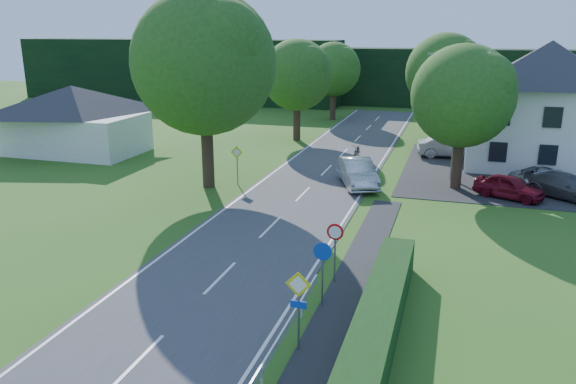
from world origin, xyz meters
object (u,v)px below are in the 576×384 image
(parked_car_grey, at_px, (565,186))
(parked_car_silver_b, at_px, (547,177))
(parked_car_red, at_px, (509,187))
(parked_car_silver_a, at_px, (450,147))
(moving_car, at_px, (357,173))
(motorcycle, at_px, (357,151))
(streetlight, at_px, (454,110))
(parasol, at_px, (510,153))

(parked_car_grey, relative_size, parked_car_silver_b, 1.07)
(parked_car_red, height_order, parked_car_silver_a, parked_car_silver_a)
(moving_car, relative_size, parked_car_red, 1.31)
(parked_car_silver_a, height_order, parked_car_grey, parked_car_silver_a)
(motorcycle, relative_size, parked_car_silver_a, 0.40)
(moving_car, height_order, parked_car_silver_a, moving_car)
(moving_car, height_order, motorcycle, moving_car)
(parked_car_grey, bearing_deg, streetlight, 104.27)
(parked_car_red, xyz_separation_m, parked_car_grey, (3.07, 1.00, 0.02))
(parked_car_grey, bearing_deg, parked_car_silver_a, 70.43)
(streetlight, height_order, parked_car_silver_a, streetlight)
(parasol, bearing_deg, parked_car_grey, -69.87)
(moving_car, bearing_deg, parked_car_silver_a, 39.96)
(parked_car_grey, xyz_separation_m, parked_car_silver_b, (-0.67, 2.14, -0.07))
(streetlight, bearing_deg, parked_car_red, -44.88)
(motorcycle, relative_size, parked_car_grey, 0.40)
(parked_car_silver_b, bearing_deg, streetlight, 58.59)
(parked_car_red, relative_size, parked_car_grey, 0.82)
(streetlight, distance_m, parked_car_silver_a, 7.58)
(parasol, bearing_deg, motorcycle, 179.66)
(parked_car_red, distance_m, parked_car_silver_b, 3.95)
(motorcycle, xyz_separation_m, parked_car_red, (10.14, -7.91, 0.16))
(motorcycle, bearing_deg, parked_car_grey, -27.82)
(moving_car, relative_size, motorcycle, 2.66)
(parked_car_silver_b, bearing_deg, parked_car_red, 113.30)
(streetlight, distance_m, parked_car_silver_b, 6.91)
(parked_car_red, relative_size, parasol, 1.66)
(parked_car_silver_a, bearing_deg, moving_car, 144.73)
(moving_car, distance_m, parked_car_grey, 11.83)
(parked_car_silver_b, xyz_separation_m, parasol, (-1.84, 4.70, 0.43))
(motorcycle, relative_size, parked_car_silver_b, 0.43)
(streetlight, bearing_deg, parked_car_grey, -20.04)
(parked_car_silver_b, bearing_deg, parasol, -8.06)
(parked_car_silver_a, xyz_separation_m, parasol, (4.06, -2.15, 0.25))
(moving_car, bearing_deg, parasol, 17.68)
(moving_car, xyz_separation_m, parasol, (9.28, 7.78, 0.21))
(parked_car_silver_a, bearing_deg, streetlight, 173.68)
(moving_car, xyz_separation_m, parked_car_grey, (11.79, 0.93, -0.15))
(streetlight, relative_size, parked_car_silver_b, 1.82)
(motorcycle, xyz_separation_m, parked_car_grey, (13.20, -6.91, 0.18))
(parked_car_red, height_order, parked_car_silver_b, parked_car_red)
(motorcycle, relative_size, parked_car_red, 0.49)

